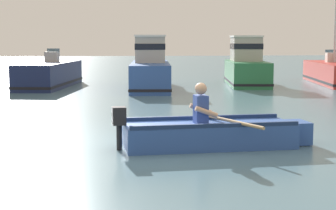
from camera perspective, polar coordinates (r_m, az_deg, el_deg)
The scene contains 6 objects.
ground_plane at distance 10.56m, azimuth -1.47°, elevation -3.85°, with size 120.00×120.00×0.00m, color slate.
rowboat_with_person at distance 10.03m, azimuth 4.68°, elevation -2.98°, with size 3.71×1.90×1.19m.
moored_boat_navy at distance 23.54m, azimuth -12.36°, elevation 3.10°, with size 2.66×5.98×1.62m.
moored_boat_blue at distance 22.31m, azimuth -1.89°, elevation 3.89°, with size 2.24×6.19×2.19m.
moored_boat_green at distance 24.21m, azimuth 8.28°, elevation 4.04°, with size 2.37×4.91×2.18m.
moored_boat_red at distance 25.86m, azimuth 17.15°, elevation 3.20°, with size 2.94×6.69×4.82m.
Camera 1 is at (-1.22, -10.31, 1.95)m, focal length 57.78 mm.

